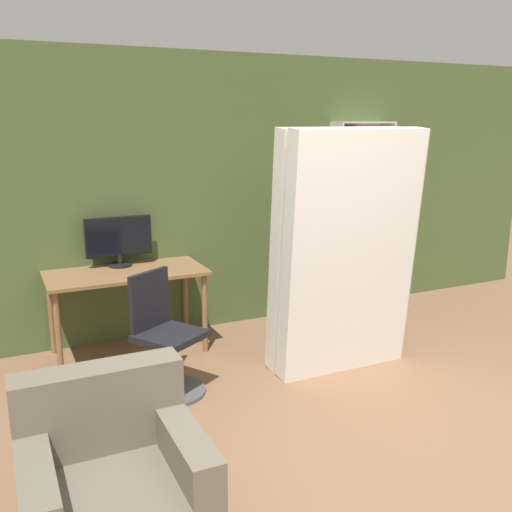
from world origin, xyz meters
TOP-DOWN VIEW (x-y plane):
  - ground_plane at (0.00, 0.00)m, footprint 16.00×16.00m
  - wall_back at (0.00, 3.10)m, footprint 8.00×0.06m
  - desk at (-1.12, 2.74)m, footprint 1.38×0.67m
  - monitor at (-1.12, 2.95)m, footprint 0.60×0.21m
  - office_chair at (-1.03, 1.84)m, footprint 0.61×0.61m
  - bookshelf at (1.44, 2.98)m, footprint 0.68×0.25m
  - mattress_near at (0.46, 1.56)m, footprint 1.18×0.33m
  - mattress_far at (0.46, 1.77)m, footprint 1.18×0.32m
  - armchair at (-1.73, 0.35)m, footprint 0.85×0.80m

SIDE VIEW (x-z plane):
  - ground_plane at x=0.00m, z-range 0.00..0.00m
  - armchair at x=-1.73m, z-range -0.11..0.74m
  - office_chair at x=-1.03m, z-range -0.08..0.86m
  - desk at x=-1.12m, z-range 0.29..1.05m
  - mattress_far at x=0.46m, z-range 0.00..2.02m
  - mattress_near at x=0.46m, z-range 0.00..2.02m
  - monitor at x=-1.12m, z-range 0.79..1.24m
  - bookshelf at x=1.44m, z-range 0.02..2.07m
  - wall_back at x=0.00m, z-range 0.00..2.70m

